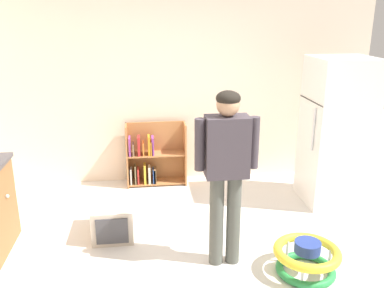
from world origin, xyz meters
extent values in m
plane|color=silver|center=(0.00, 0.00, 0.00)|extent=(12.00, 12.00, 0.00)
cube|color=beige|center=(0.00, 2.33, 1.35)|extent=(5.20, 0.06, 2.70)
sphere|color=silver|center=(-1.89, 0.68, 0.56)|extent=(0.04, 0.04, 0.04)
cube|color=white|center=(1.76, 1.34, 0.89)|extent=(0.70, 0.68, 1.78)
cylinder|color=silver|center=(1.40, 1.17, 0.98)|extent=(0.02, 0.02, 0.50)
cube|color=#333333|center=(1.41, 1.34, 1.28)|extent=(0.01, 0.67, 0.01)
cube|color=#B87643|center=(-0.77, 2.11, 0.42)|extent=(0.02, 0.28, 0.85)
cube|color=#B87643|center=(0.01, 2.11, 0.42)|extent=(0.02, 0.28, 0.85)
cube|color=#B77744|center=(-0.38, 2.24, 0.42)|extent=(0.80, 0.02, 0.85)
cube|color=#B87643|center=(-0.38, 2.11, 0.03)|extent=(0.76, 0.24, 0.02)
cube|color=#B87643|center=(-0.38, 2.11, 0.43)|extent=(0.76, 0.24, 0.02)
cube|color=beige|center=(-0.73, 2.08, 0.14)|extent=(0.02, 0.17, 0.21)
cube|color=#913D93|center=(-0.73, 2.08, 0.57)|extent=(0.03, 0.17, 0.25)
cube|color=olive|center=(-0.67, 2.08, 0.17)|extent=(0.02, 0.17, 0.25)
cube|color=brown|center=(-0.68, 2.08, 0.53)|extent=(0.02, 0.17, 0.16)
cube|color=red|center=(-0.63, 2.08, 0.14)|extent=(0.02, 0.17, 0.21)
cube|color=red|center=(-0.61, 2.08, 0.57)|extent=(0.03, 0.17, 0.25)
cube|color=gold|center=(-0.54, 2.08, 0.17)|extent=(0.03, 0.17, 0.26)
cube|color=orange|center=(-0.55, 2.08, 0.53)|extent=(0.02, 0.17, 0.17)
cube|color=beige|center=(-0.48, 2.08, 0.15)|extent=(0.03, 0.17, 0.23)
cube|color=orange|center=(-0.48, 2.08, 0.57)|extent=(0.03, 0.17, 0.26)
cube|color=brown|center=(-0.41, 2.08, 0.14)|extent=(0.03, 0.17, 0.20)
cube|color=orange|center=(-0.44, 2.08, 0.54)|extent=(0.02, 0.17, 0.18)
cube|color=#294D99|center=(-0.42, 2.08, 0.14)|extent=(0.03, 0.17, 0.19)
cube|color=#893A8A|center=(-0.43, 2.08, 0.57)|extent=(0.03, 0.17, 0.24)
cylinder|color=#52544D|center=(0.09, 0.16, 0.44)|extent=(0.13, 0.13, 0.88)
cylinder|color=#52544D|center=(0.25, 0.16, 0.44)|extent=(0.13, 0.13, 0.88)
cube|color=#40383F|center=(0.17, 0.16, 1.15)|extent=(0.38, 0.22, 0.54)
cylinder|color=#40383F|center=(-0.07, 0.16, 1.18)|extent=(0.09, 0.09, 0.46)
cylinder|color=#40383F|center=(0.41, 0.16, 1.18)|extent=(0.09, 0.09, 0.46)
sphere|color=tan|center=(0.17, 0.16, 1.53)|extent=(0.20, 0.20, 0.20)
ellipsoid|color=black|center=(0.17, 0.16, 1.58)|extent=(0.21, 0.21, 0.13)
torus|color=#298F47|center=(0.88, -0.11, 0.04)|extent=(0.54, 0.54, 0.07)
torus|color=yellow|center=(0.88, -0.11, 0.22)|extent=(0.60, 0.60, 0.08)
cylinder|color=navy|center=(0.88, -0.11, 0.27)|extent=(0.23, 0.23, 0.10)
cylinder|color=silver|center=(1.10, -0.11, 0.13)|extent=(0.02, 0.02, 0.18)
cylinder|color=silver|center=(0.77, 0.08, 0.13)|extent=(0.02, 0.02, 0.18)
cylinder|color=silver|center=(0.77, -0.30, 0.13)|extent=(0.02, 0.02, 0.18)
cube|color=beige|center=(-0.89, 0.82, 0.18)|extent=(0.42, 0.54, 0.36)
cube|color=#424247|center=(-0.89, 0.54, 0.18)|extent=(0.32, 0.01, 0.27)
camera|label=1|loc=(-0.54, -3.20, 2.29)|focal=38.80mm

